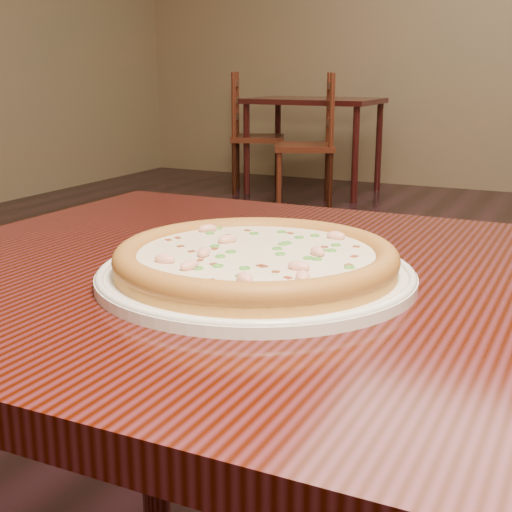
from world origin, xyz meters
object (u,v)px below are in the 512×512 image
at_px(plate, 256,274).
at_px(chair_b, 312,146).
at_px(bg_table_left, 314,111).
at_px(chair_a, 251,137).
at_px(pizza, 256,259).
at_px(hero_table, 368,366).

distance_m(plate, chair_b, 4.41).
distance_m(bg_table_left, chair_a, 0.55).
height_order(chair_a, chair_b, same).
height_order(plate, chair_b, chair_b).
xyz_separation_m(plate, chair_a, (-2.25, 4.52, -0.32)).
distance_m(pizza, chair_b, 4.41).
bearing_deg(pizza, bg_table_left, 110.72).
xyz_separation_m(pizza, chair_a, (-2.25, 4.52, -0.34)).
height_order(hero_table, bg_table_left, same).
xyz_separation_m(hero_table, chair_b, (-1.68, 4.06, -0.21)).
xyz_separation_m(chair_a, chair_b, (0.69, -0.40, 0.00)).
xyz_separation_m(bg_table_left, chair_b, (0.21, -0.55, -0.22)).
bearing_deg(bg_table_left, plate, -69.28).
bearing_deg(chair_a, chair_b, -30.24).
xyz_separation_m(bg_table_left, chair_a, (-0.48, -0.15, -0.22)).
distance_m(bg_table_left, chair_b, 0.63).
bearing_deg(pizza, hero_table, 22.69).
height_order(hero_table, plate, plate).
relative_size(hero_table, plate, 3.35).
bearing_deg(hero_table, plate, -157.38).
height_order(plate, chair_a, chair_a).
xyz_separation_m(hero_table, pizza, (-0.12, -0.05, 0.13)).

